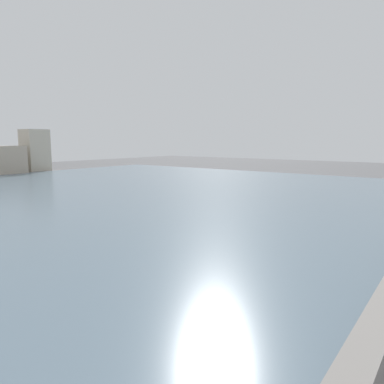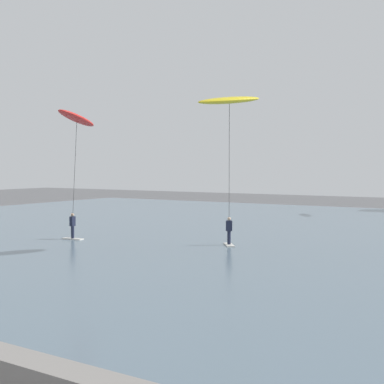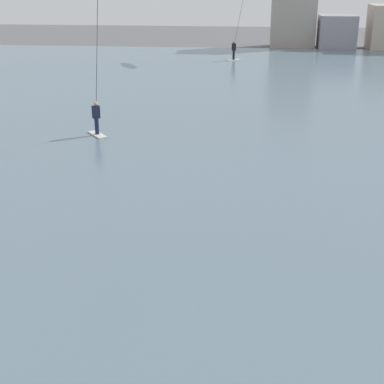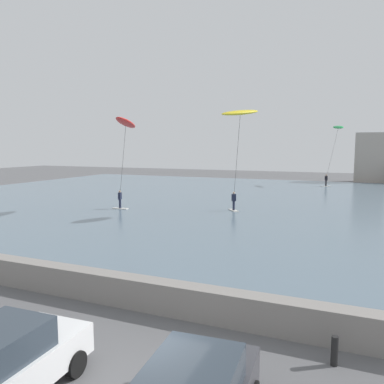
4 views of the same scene
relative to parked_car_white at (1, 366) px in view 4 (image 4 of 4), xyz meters
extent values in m
cube|color=gray|center=(2.73, 5.55, -0.35)|extent=(60.00, 0.70, 1.07)
cube|color=slate|center=(2.73, 32.25, -0.83)|extent=(84.00, 52.00, 0.10)
cube|color=#A89E93|center=(9.10, 60.41, 2.97)|extent=(4.41, 2.63, 7.70)
cube|color=silver|center=(0.00, 0.06, -0.18)|extent=(1.90, 4.16, 0.76)
cylinder|color=black|center=(-0.88, 1.38, -0.56)|extent=(0.24, 0.65, 0.64)
cylinder|color=black|center=(0.79, 1.44, -0.56)|extent=(0.24, 0.65, 0.64)
cube|color=#2D3842|center=(4.33, 0.31, 0.54)|extent=(1.70, 2.20, 0.68)
cylinder|color=black|center=(3.39, 1.80, -0.56)|extent=(0.26, 0.65, 0.64)
cylinder|color=black|center=(6.59, 4.39, -0.49)|extent=(0.18, 0.18, 0.79)
cube|color=silver|center=(-12.06, 22.83, -0.75)|extent=(1.44, 0.60, 0.06)
cylinder|color=#191E33|center=(-12.06, 22.83, -0.33)|extent=(0.20, 0.20, 0.78)
cube|color=#191E33|center=(-12.06, 22.83, 0.36)|extent=(0.26, 0.36, 0.60)
sphere|color=tan|center=(-12.06, 22.83, 0.77)|extent=(0.20, 0.20, 0.20)
cylinder|color=#333333|center=(-11.37, 22.35, 3.41)|extent=(1.41, 0.99, 6.20)
ellipsoid|color=red|center=(-10.69, 21.87, 6.65)|extent=(2.32, 4.06, 1.12)
cube|color=silver|center=(-2.50, 25.74, -0.75)|extent=(1.19, 1.38, 0.06)
cylinder|color=#191E33|center=(-2.50, 25.74, -0.33)|extent=(0.20, 0.20, 0.78)
cube|color=#191E33|center=(-2.50, 25.74, 0.36)|extent=(0.40, 0.38, 0.60)
sphere|color=beige|center=(-2.50, 25.74, 0.77)|extent=(0.20, 0.20, 0.20)
cylinder|color=#333333|center=(-1.99, 24.75, 3.74)|extent=(1.06, 2.02, 6.87)
ellipsoid|color=yellow|center=(-1.47, 23.75, 7.32)|extent=(2.94, 3.99, 0.90)
cube|color=silver|center=(3.42, 50.03, -0.75)|extent=(1.37, 1.21, 0.06)
cylinder|color=black|center=(3.42, 50.03, -0.33)|extent=(0.20, 0.20, 0.78)
cube|color=black|center=(3.42, 50.03, 0.36)|extent=(0.38, 0.40, 0.60)
sphere|color=#9E7051|center=(3.42, 50.03, 0.77)|extent=(0.20, 0.20, 0.20)
cylinder|color=#333333|center=(4.01, 51.30, 3.77)|extent=(1.20, 2.57, 6.94)
ellipsoid|color=green|center=(4.59, 52.57, 7.39)|extent=(2.14, 3.56, 0.82)
camera|label=1|loc=(-7.45, 4.35, 4.18)|focal=33.35mm
camera|label=2|loc=(11.39, -1.05, 3.78)|focal=48.75mm
camera|label=3|loc=(4.54, -0.38, 6.80)|focal=53.56mm
camera|label=4|loc=(6.82, -5.55, 4.71)|focal=35.86mm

